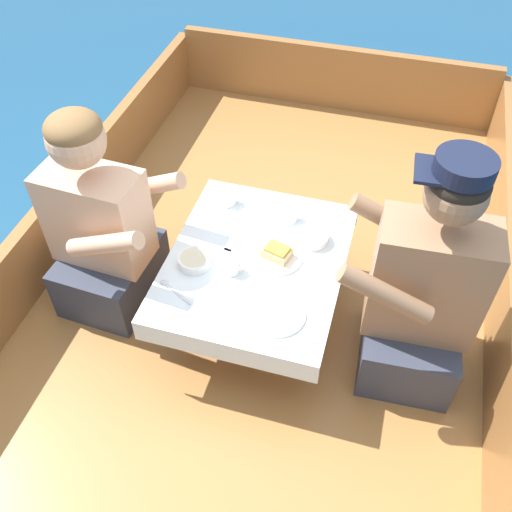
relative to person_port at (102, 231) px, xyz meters
name	(u,v)px	position (x,y,z in m)	size (l,w,h in m)	color
ground_plane	(254,356)	(0.65, 0.02, -0.69)	(60.00, 60.00, 0.00)	navy
boat_deck	(254,339)	(0.65, 0.02, -0.54)	(2.10, 3.75, 0.29)	#9E6B38
gunwale_port	(40,247)	(-0.37, 0.02, -0.22)	(0.06, 3.75, 0.35)	#936033
gunwale_starboard	(504,350)	(1.67, 0.02, -0.22)	(0.06, 3.75, 0.35)	#936033
bow_coaming	(334,77)	(0.65, 1.86, -0.19)	(1.98, 0.06, 0.41)	#936033
cockpit_table	(256,265)	(0.65, 0.06, -0.07)	(0.71, 0.87, 0.35)	#B2B2B7
person_port	(102,231)	(0.00, 0.00, 0.00)	(0.54, 0.47, 0.96)	#333847
person_starboard	(421,295)	(1.31, -0.01, 0.03)	(0.54, 0.46, 1.04)	#333847
plate_sandwich	(277,257)	(0.73, 0.09, -0.03)	(0.21, 0.21, 0.01)	white
plate_bread	(277,314)	(0.80, -0.19, -0.03)	(0.22, 0.22, 0.01)	white
sandwich	(277,252)	(0.73, 0.09, -0.01)	(0.13, 0.11, 0.05)	#E0BC7F
bowl_port_near	(194,260)	(0.42, -0.04, -0.02)	(0.14, 0.14, 0.04)	white
bowl_starboard_near	(313,237)	(0.85, 0.23, -0.02)	(0.13, 0.13, 0.04)	white
coffee_cup_port	(289,214)	(0.72, 0.32, -0.01)	(0.11, 0.08, 0.06)	white
coffee_cup_starboard	(232,266)	(0.58, -0.03, -0.01)	(0.09, 0.07, 0.06)	white
coffee_cup_center	(228,197)	(0.44, 0.36, -0.01)	(0.10, 0.07, 0.06)	white
utensil_spoon_port	(171,288)	(0.38, -0.18, -0.04)	(0.16, 0.09, 0.01)	silver
utensil_knife_port	(296,342)	(0.90, -0.30, -0.04)	(0.17, 0.06, 0.00)	silver
utensil_fork_starboard	(238,254)	(0.58, 0.06, -0.04)	(0.17, 0.05, 0.00)	silver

